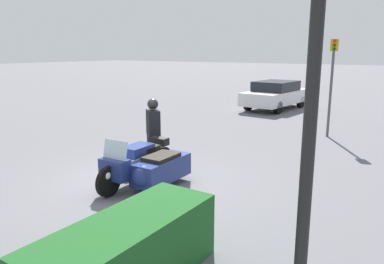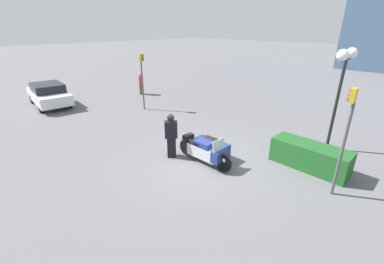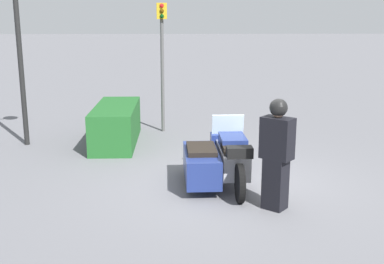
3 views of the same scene
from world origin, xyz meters
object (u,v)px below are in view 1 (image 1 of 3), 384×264
at_px(hedge_bush_curbside, 127,255).
at_px(officer_rider, 153,131).
at_px(parked_car_background, 276,94).
at_px(traffic_light_far, 332,74).
at_px(police_motorcycle, 147,166).

bearing_deg(hedge_bush_curbside, officer_rider, -144.39).
bearing_deg(parked_car_background, traffic_light_far, -137.23).
bearing_deg(officer_rider, traffic_light_far, -165.39).
bearing_deg(officer_rider, police_motorcycle, 74.05).
relative_size(officer_rider, parked_car_background, 0.39).
distance_m(hedge_bush_curbside, parked_car_background, 15.94).
bearing_deg(police_motorcycle, hedge_bush_curbside, 35.13).
bearing_deg(officer_rider, hedge_bush_curbside, 76.05).
distance_m(police_motorcycle, traffic_light_far, 7.84).
bearing_deg(parked_car_background, police_motorcycle, -166.46).
xyz_separation_m(officer_rider, parked_car_background, (-11.18, -1.00, -0.18)).
height_order(officer_rider, parked_car_background, officer_rider).
bearing_deg(traffic_light_far, parked_car_background, -158.03).
height_order(hedge_bush_curbside, traffic_light_far, traffic_light_far).
distance_m(police_motorcycle, hedge_bush_curbside, 3.69).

